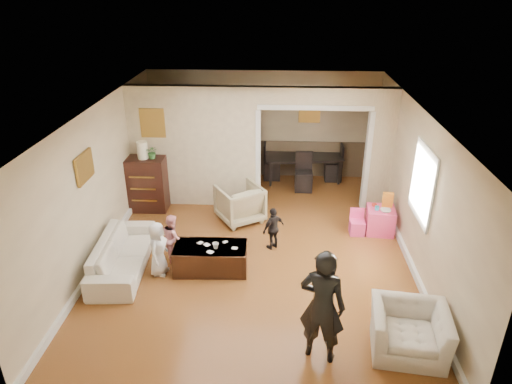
# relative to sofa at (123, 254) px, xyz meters

# --- Properties ---
(floor) EXTENTS (7.00, 7.00, 0.00)m
(floor) POSITION_rel_sofa_xyz_m (2.22, 0.78, -0.29)
(floor) COLOR brown
(floor) RESTS_ON ground
(partition_left) EXTENTS (2.75, 0.18, 2.60)m
(partition_left) POSITION_rel_sofa_xyz_m (0.85, 2.58, 1.01)
(partition_left) COLOR beige
(partition_left) RESTS_ON ground
(partition_right) EXTENTS (0.55, 0.18, 2.60)m
(partition_right) POSITION_rel_sofa_xyz_m (4.70, 2.58, 1.01)
(partition_right) COLOR beige
(partition_right) RESTS_ON ground
(partition_header) EXTENTS (2.22, 0.18, 0.35)m
(partition_header) POSITION_rel_sofa_xyz_m (3.32, 2.58, 2.14)
(partition_header) COLOR beige
(partition_header) RESTS_ON partition_right
(window_pane) EXTENTS (0.03, 0.95, 1.10)m
(window_pane) POSITION_rel_sofa_xyz_m (4.95, 0.38, 1.26)
(window_pane) COLOR white
(window_pane) RESTS_ON ground
(framed_art_partition) EXTENTS (0.45, 0.03, 0.55)m
(framed_art_partition) POSITION_rel_sofa_xyz_m (0.02, 2.48, 1.56)
(framed_art_partition) COLOR brown
(framed_art_partition) RESTS_ON partition_left
(framed_art_sofa_wall) EXTENTS (0.03, 0.55, 0.40)m
(framed_art_sofa_wall) POSITION_rel_sofa_xyz_m (-0.49, 0.18, 1.51)
(framed_art_sofa_wall) COLOR brown
(framed_art_alcove) EXTENTS (0.45, 0.03, 0.55)m
(framed_art_alcove) POSITION_rel_sofa_xyz_m (3.32, 4.22, 1.41)
(framed_art_alcove) COLOR brown
(sofa) EXTENTS (0.89, 2.00, 0.57)m
(sofa) POSITION_rel_sofa_xyz_m (0.00, 0.00, 0.00)
(sofa) COLOR silver
(sofa) RESTS_ON ground
(armchair_back) EXTENTS (1.14, 1.14, 0.76)m
(armchair_back) POSITION_rel_sofa_xyz_m (1.85, 1.84, 0.10)
(armchair_back) COLOR tan
(armchair_back) RESTS_ON ground
(armchair_front) EXTENTS (1.08, 0.97, 0.64)m
(armchair_front) POSITION_rel_sofa_xyz_m (4.39, -1.67, 0.03)
(armchair_front) COLOR silver
(armchair_front) RESTS_ON ground
(dresser) EXTENTS (0.85, 0.48, 1.17)m
(dresser) POSITION_rel_sofa_xyz_m (-0.17, 2.23, 0.30)
(dresser) COLOR black
(dresser) RESTS_ON ground
(table_lamp) EXTENTS (0.22, 0.22, 0.36)m
(table_lamp) POSITION_rel_sofa_xyz_m (-0.17, 2.23, 1.06)
(table_lamp) COLOR #FFF7CF
(table_lamp) RESTS_ON dresser
(potted_plant) EXTENTS (0.25, 0.22, 0.28)m
(potted_plant) POSITION_rel_sofa_xyz_m (0.03, 2.23, 1.02)
(potted_plant) COLOR #35662D
(potted_plant) RESTS_ON dresser
(coffee_table) EXTENTS (1.25, 0.67, 0.46)m
(coffee_table) POSITION_rel_sofa_xyz_m (1.50, 0.05, -0.06)
(coffee_table) COLOR #341910
(coffee_table) RESTS_ON ground
(coffee_cup) EXTENTS (0.11, 0.11, 0.10)m
(coffee_cup) POSITION_rel_sofa_xyz_m (1.60, -0.00, 0.22)
(coffee_cup) COLOR silver
(coffee_cup) RESTS_ON coffee_table
(play_table) EXTENTS (0.57, 0.57, 0.50)m
(play_table) POSITION_rel_sofa_xyz_m (4.62, 1.50, -0.03)
(play_table) COLOR #F6407D
(play_table) RESTS_ON ground
(cereal_box) EXTENTS (0.21, 0.09, 0.30)m
(cereal_box) POSITION_rel_sofa_xyz_m (4.74, 1.60, 0.37)
(cereal_box) COLOR yellow
(cereal_box) RESTS_ON play_table
(cyan_cup) EXTENTS (0.08, 0.08, 0.08)m
(cyan_cup) POSITION_rel_sofa_xyz_m (4.52, 1.45, 0.26)
(cyan_cup) COLOR #259ABA
(cyan_cup) RESTS_ON play_table
(toy_block) EXTENTS (0.09, 0.08, 0.05)m
(toy_block) POSITION_rel_sofa_xyz_m (4.50, 1.62, 0.24)
(toy_block) COLOR red
(toy_block) RESTS_ON play_table
(play_bowl) EXTENTS (0.21, 0.21, 0.05)m
(play_bowl) POSITION_rel_sofa_xyz_m (4.67, 1.38, 0.24)
(play_bowl) COLOR silver
(play_bowl) RESTS_ON play_table
(dining_table) EXTENTS (1.95, 1.24, 0.65)m
(dining_table) POSITION_rel_sofa_xyz_m (3.21, 4.03, 0.04)
(dining_table) COLOR black
(dining_table) RESTS_ON ground
(adult_person) EXTENTS (0.68, 0.55, 1.63)m
(adult_person) POSITION_rel_sofa_xyz_m (3.21, -1.84, 0.53)
(adult_person) COLOR black
(adult_person) RESTS_ON ground
(child_kneel_a) EXTENTS (0.36, 0.50, 0.96)m
(child_kneel_a) POSITION_rel_sofa_xyz_m (0.65, -0.10, 0.19)
(child_kneel_a) COLOR silver
(child_kneel_a) RESTS_ON ground
(child_kneel_b) EXTENTS (0.47, 0.52, 0.87)m
(child_kneel_b) POSITION_rel_sofa_xyz_m (0.80, 0.35, 0.15)
(child_kneel_b) COLOR pink
(child_kneel_b) RESTS_ON ground
(child_toddler) EXTENTS (0.49, 0.47, 0.82)m
(child_toddler) POSITION_rel_sofa_xyz_m (2.55, 0.80, 0.13)
(child_toddler) COLOR black
(child_toddler) RESTS_ON ground
(craft_papers) EXTENTS (0.71, 0.44, 0.00)m
(craft_papers) POSITION_rel_sofa_xyz_m (1.58, 0.05, 0.18)
(craft_papers) COLOR white
(craft_papers) RESTS_ON coffee_table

